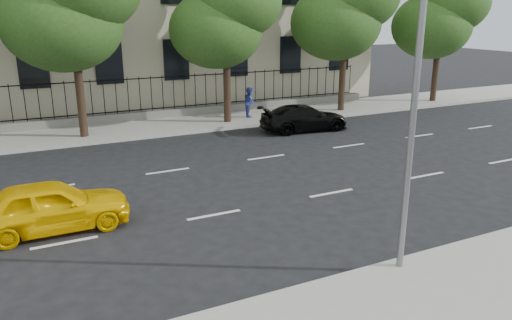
% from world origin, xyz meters
% --- Properties ---
extents(ground, '(120.00, 120.00, 0.00)m').
position_xyz_m(ground, '(0.00, 0.00, 0.00)').
color(ground, black).
rests_on(ground, ground).
extents(far_sidewalk, '(60.00, 4.00, 0.15)m').
position_xyz_m(far_sidewalk, '(0.00, 14.00, 0.07)').
color(far_sidewalk, gray).
rests_on(far_sidewalk, ground).
extents(lane_markings, '(49.60, 4.62, 0.01)m').
position_xyz_m(lane_markings, '(0.00, 4.75, 0.01)').
color(lane_markings, silver).
rests_on(lane_markings, ground).
extents(iron_fence, '(30.00, 0.50, 2.20)m').
position_xyz_m(iron_fence, '(0.00, 15.70, 0.65)').
color(iron_fence, slate).
rests_on(iron_fence, far_sidewalk).
extents(street_light, '(0.25, 3.32, 8.05)m').
position_xyz_m(street_light, '(2.50, -1.77, 5.15)').
color(street_light, slate).
rests_on(street_light, near_sidewalk).
extents(tree_d, '(5.34, 4.94, 8.84)m').
position_xyz_m(tree_d, '(5.04, 13.36, 5.84)').
color(tree_d, '#382619').
rests_on(tree_d, far_sidewalk).
extents(tree_f, '(5.52, 5.12, 9.01)m').
position_xyz_m(tree_f, '(19.04, 13.36, 5.88)').
color(tree_f, '#382619').
rests_on(tree_f, far_sidewalk).
extents(yellow_taxi, '(4.00, 1.64, 1.36)m').
position_xyz_m(yellow_taxi, '(-4.18, 3.44, 0.68)').
color(yellow_taxi, '#FFC700').
rests_on(yellow_taxi, ground).
extents(black_sedan, '(4.45, 2.17, 1.25)m').
position_xyz_m(black_sedan, '(7.78, 10.31, 0.62)').
color(black_sedan, black).
rests_on(black_sedan, ground).
extents(pedestrian_far, '(0.81, 0.91, 1.58)m').
position_xyz_m(pedestrian_far, '(6.52, 13.76, 0.94)').
color(pedestrian_far, '#313D95').
rests_on(pedestrian_far, far_sidewalk).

